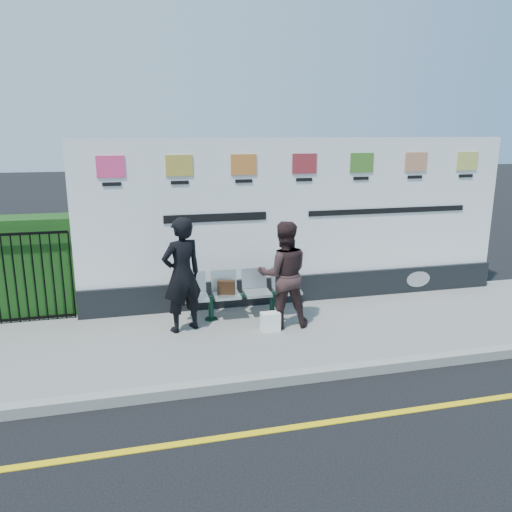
{
  "coord_description": "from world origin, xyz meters",
  "views": [
    {
      "loc": [
        -2.47,
        -4.7,
        3.21
      ],
      "look_at": [
        -0.58,
        2.95,
        1.25
      ],
      "focal_mm": 35.0,
      "sensor_mm": 36.0,
      "label": 1
    }
  ],
  "objects_px": {
    "billboard": "(301,232)",
    "bench": "(242,305)",
    "woman_right": "(284,274)",
    "woman_left": "(182,275)"
  },
  "relations": [
    {
      "from": "billboard",
      "to": "bench",
      "type": "bearing_deg",
      "value": -152.83
    },
    {
      "from": "bench",
      "to": "woman_left",
      "type": "height_order",
      "value": "woman_left"
    },
    {
      "from": "billboard",
      "to": "bench",
      "type": "xyz_separation_m",
      "value": [
        -1.27,
        -0.65,
        -1.08
      ]
    },
    {
      "from": "woman_left",
      "to": "billboard",
      "type": "bearing_deg",
      "value": 179.84
    },
    {
      "from": "woman_left",
      "to": "woman_right",
      "type": "relative_size",
      "value": 1.06
    },
    {
      "from": "bench",
      "to": "woman_right",
      "type": "xyz_separation_m",
      "value": [
        0.58,
        -0.52,
        0.65
      ]
    },
    {
      "from": "billboard",
      "to": "woman_right",
      "type": "height_order",
      "value": "billboard"
    },
    {
      "from": "bench",
      "to": "woman_right",
      "type": "distance_m",
      "value": 1.01
    },
    {
      "from": "bench",
      "to": "woman_left",
      "type": "distance_m",
      "value": 1.29
    },
    {
      "from": "bench",
      "to": "woman_left",
      "type": "bearing_deg",
      "value": -161.44
    }
  ]
}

